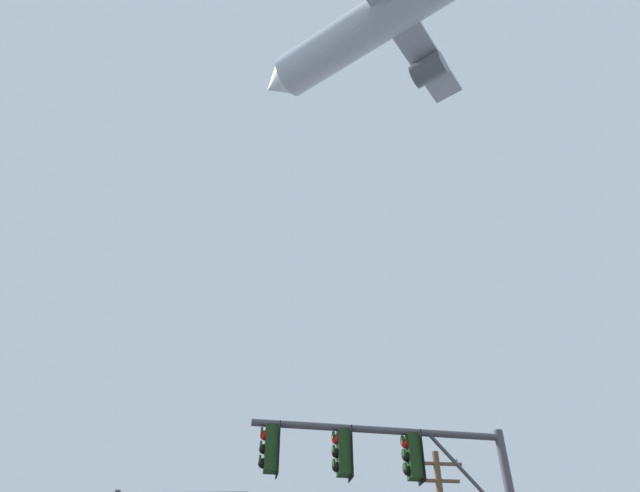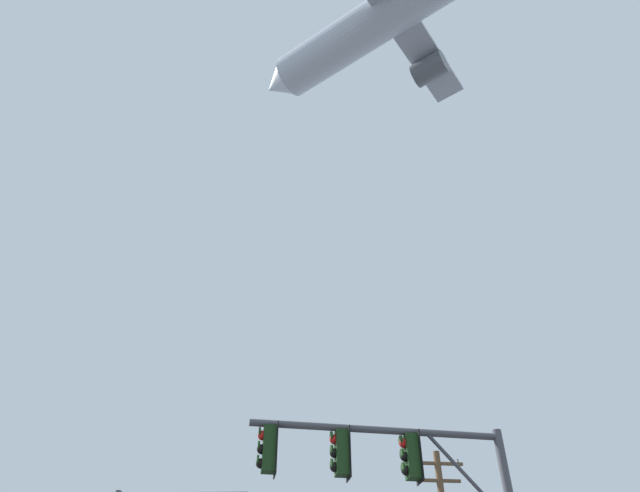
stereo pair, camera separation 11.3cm
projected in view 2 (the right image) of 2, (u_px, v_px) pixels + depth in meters
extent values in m
cylinder|color=#4C4C51|center=(377.00, 430.00, 11.96)|extent=(5.45, 0.53, 0.15)
cylinder|color=#4C4C51|center=(469.00, 479.00, 11.65)|extent=(1.70, 0.20, 1.89)
cube|color=#193814|center=(269.00, 449.00, 11.34)|extent=(0.28, 0.34, 0.90)
cylinder|color=#193814|center=(270.00, 424.00, 11.66)|extent=(0.05, 0.05, 0.12)
cube|color=black|center=(276.00, 450.00, 11.36)|extent=(0.06, 0.46, 1.04)
sphere|color=red|center=(263.00, 435.00, 11.49)|extent=(0.20, 0.20, 0.20)
cylinder|color=#193814|center=(260.00, 432.00, 11.52)|extent=(0.05, 0.21, 0.21)
sphere|color=black|center=(262.00, 449.00, 11.32)|extent=(0.20, 0.20, 0.20)
cylinder|color=#193814|center=(259.00, 446.00, 11.35)|extent=(0.05, 0.21, 0.21)
sphere|color=black|center=(261.00, 464.00, 11.15)|extent=(0.20, 0.20, 0.20)
cylinder|color=#193814|center=(258.00, 460.00, 11.18)|extent=(0.05, 0.21, 0.21)
cube|color=#193814|center=(341.00, 453.00, 11.54)|extent=(0.28, 0.34, 0.90)
cylinder|color=#193814|center=(341.00, 429.00, 11.85)|extent=(0.05, 0.05, 0.12)
cube|color=black|center=(348.00, 453.00, 11.56)|extent=(0.06, 0.46, 1.04)
sphere|color=red|center=(334.00, 440.00, 11.69)|extent=(0.20, 0.20, 0.20)
cylinder|color=#193814|center=(331.00, 436.00, 11.71)|extent=(0.05, 0.21, 0.21)
sphere|color=black|center=(335.00, 453.00, 11.51)|extent=(0.20, 0.20, 0.20)
cylinder|color=#193814|center=(331.00, 450.00, 11.54)|extent=(0.05, 0.21, 0.21)
sphere|color=black|center=(335.00, 467.00, 11.34)|extent=(0.20, 0.20, 0.20)
cylinder|color=#193814|center=(332.00, 464.00, 11.37)|extent=(0.05, 0.21, 0.21)
cube|color=#193814|center=(412.00, 457.00, 11.73)|extent=(0.28, 0.34, 0.90)
cylinder|color=#193814|center=(409.00, 433.00, 12.05)|extent=(0.05, 0.05, 0.12)
cube|color=black|center=(418.00, 457.00, 11.75)|extent=(0.06, 0.46, 1.04)
sphere|color=red|center=(404.00, 443.00, 11.88)|extent=(0.20, 0.20, 0.20)
cylinder|color=#193814|center=(401.00, 440.00, 11.91)|extent=(0.05, 0.21, 0.21)
sphere|color=black|center=(405.00, 457.00, 11.71)|extent=(0.20, 0.20, 0.20)
cylinder|color=#193814|center=(402.00, 454.00, 11.74)|extent=(0.05, 0.21, 0.21)
sphere|color=black|center=(406.00, 471.00, 11.54)|extent=(0.20, 0.20, 0.20)
cylinder|color=#193814|center=(403.00, 468.00, 11.57)|extent=(0.05, 0.21, 0.21)
cube|color=brown|center=(437.00, 464.00, 23.92)|extent=(2.20, 0.12, 0.12)
cube|color=brown|center=(440.00, 481.00, 23.49)|extent=(1.80, 0.12, 0.12)
cylinder|color=gray|center=(417.00, 460.00, 23.92)|extent=(0.10, 0.10, 0.18)
cylinder|color=gray|center=(458.00, 461.00, 24.06)|extent=(0.10, 0.10, 0.18)
cylinder|color=#B7BCC6|center=(389.00, 13.00, 52.90)|extent=(20.97, 19.31, 4.31)
cone|color=#B7BCC6|center=(279.00, 84.00, 59.19)|extent=(4.93, 5.02, 4.09)
cube|color=#A8ADB7|center=(396.00, 13.00, 52.19)|extent=(17.41, 19.07, 0.48)
cylinder|color=#595B60|center=(430.00, 69.00, 55.49)|extent=(4.02, 3.96, 2.42)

